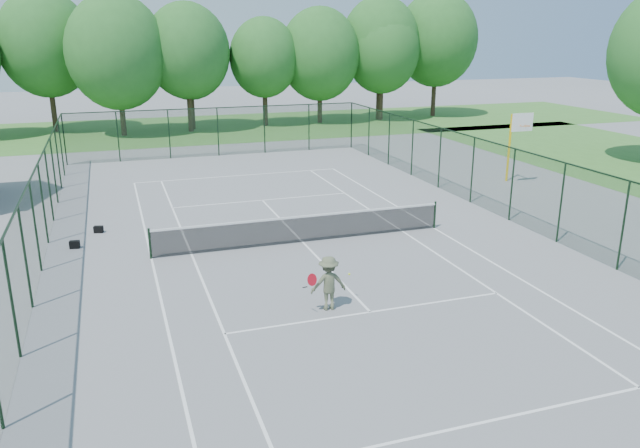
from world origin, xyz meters
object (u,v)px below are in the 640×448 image
Objects in this scene: tennis_net at (303,228)px; sports_bag_a at (75,245)px; basketball_goal at (516,134)px; tennis_player at (329,283)px.

sports_bag_a is at bearing 165.88° from tennis_net.
tennis_net is at bearing -5.38° from sports_bag_a.
tennis_net is 3.04× the size of basketball_goal.
tennis_player is (-14.14, -11.42, -1.78)m from basketball_goal.
basketball_goal is at bearing 18.39° from sports_bag_a.
basketball_goal is 2.17× the size of tennis_player.
tennis_net is 6.60× the size of tennis_player.
sports_bag_a is at bearing -170.35° from basketball_goal.
basketball_goal is 21.58m from sports_bag_a.
basketball_goal is at bearing 23.20° from tennis_net.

